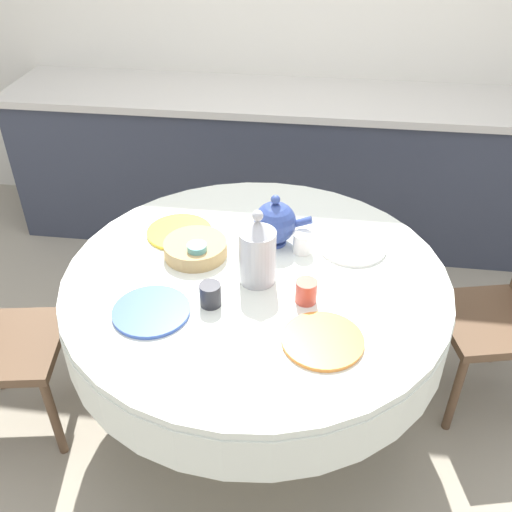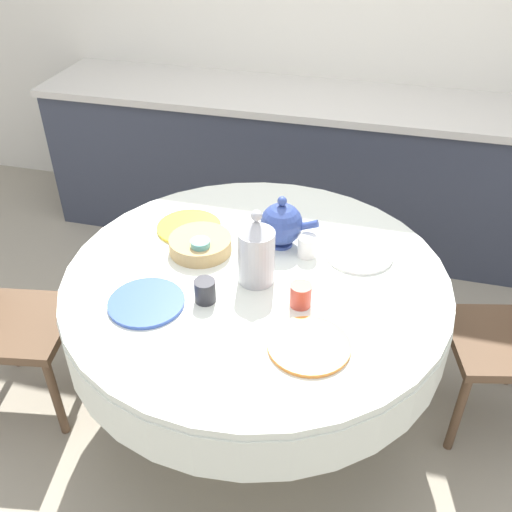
# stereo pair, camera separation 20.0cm
# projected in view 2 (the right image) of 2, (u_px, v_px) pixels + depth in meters

# --- Properties ---
(ground_plane) EXTENTS (12.00, 12.00, 0.00)m
(ground_plane) POSITION_uv_depth(u_px,v_px,m) (256.00, 409.00, 2.49)
(ground_plane) COLOR #9E937F
(wall_back) EXTENTS (7.00, 0.05, 2.60)m
(wall_back) POSITION_uv_depth(u_px,v_px,m) (338.00, 2.00, 3.15)
(wall_back) COLOR silver
(wall_back) RESTS_ON ground_plane
(kitchen_counter) EXTENTS (3.24, 0.64, 0.88)m
(kitchen_counter) POSITION_uv_depth(u_px,v_px,m) (318.00, 168.00, 3.39)
(kitchen_counter) COLOR #383D4C
(kitchen_counter) RESTS_ON ground_plane
(dining_table) EXTENTS (1.40, 1.40, 0.74)m
(dining_table) POSITION_uv_depth(u_px,v_px,m) (256.00, 300.00, 2.12)
(dining_table) COLOR tan
(dining_table) RESTS_ON ground_plane
(plate_near_left) EXTENTS (0.26, 0.26, 0.01)m
(plate_near_left) POSITION_uv_depth(u_px,v_px,m) (146.00, 303.00, 1.91)
(plate_near_left) COLOR #3856AD
(plate_near_left) RESTS_ON dining_table
(cup_near_left) EXTENTS (0.07, 0.07, 0.08)m
(cup_near_left) POSITION_uv_depth(u_px,v_px,m) (205.00, 291.00, 1.91)
(cup_near_left) COLOR #28282D
(cup_near_left) RESTS_ON dining_table
(plate_near_right) EXTENTS (0.26, 0.26, 0.01)m
(plate_near_right) POSITION_uv_depth(u_px,v_px,m) (309.00, 346.00, 1.75)
(plate_near_right) COLOR orange
(plate_near_right) RESTS_ON dining_table
(cup_near_right) EXTENTS (0.07, 0.07, 0.08)m
(cup_near_right) POSITION_uv_depth(u_px,v_px,m) (301.00, 295.00, 1.89)
(cup_near_right) COLOR #CC4C3D
(cup_near_right) RESTS_ON dining_table
(plate_far_left) EXTENTS (0.26, 0.26, 0.01)m
(plate_far_left) POSITION_uv_depth(u_px,v_px,m) (189.00, 227.00, 2.29)
(plate_far_left) COLOR yellow
(plate_far_left) RESTS_ON dining_table
(cup_far_left) EXTENTS (0.07, 0.07, 0.08)m
(cup_far_left) POSITION_uv_depth(u_px,v_px,m) (201.00, 250.00, 2.11)
(cup_far_left) COLOR #5BA39E
(cup_far_left) RESTS_ON dining_table
(plate_far_right) EXTENTS (0.26, 0.26, 0.01)m
(plate_far_right) POSITION_uv_depth(u_px,v_px,m) (359.00, 254.00, 2.15)
(plate_far_right) COLOR white
(plate_far_right) RESTS_ON dining_table
(cup_far_right) EXTENTS (0.07, 0.07, 0.08)m
(cup_far_right) POSITION_uv_depth(u_px,v_px,m) (307.00, 246.00, 2.13)
(cup_far_right) COLOR white
(cup_far_right) RESTS_ON dining_table
(coffee_carafe) EXTENTS (0.13, 0.13, 0.29)m
(coffee_carafe) POSITION_uv_depth(u_px,v_px,m) (256.00, 252.00, 1.96)
(coffee_carafe) COLOR #B2B2B7
(coffee_carafe) RESTS_ON dining_table
(teapot) EXTENTS (0.22, 0.16, 0.21)m
(teapot) POSITION_uv_depth(u_px,v_px,m) (282.00, 224.00, 2.15)
(teapot) COLOR #33478E
(teapot) RESTS_ON dining_table
(bread_basket) EXTENTS (0.24, 0.24, 0.06)m
(bread_basket) POSITION_uv_depth(u_px,v_px,m) (200.00, 244.00, 2.16)
(bread_basket) COLOR tan
(bread_basket) RESTS_ON dining_table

